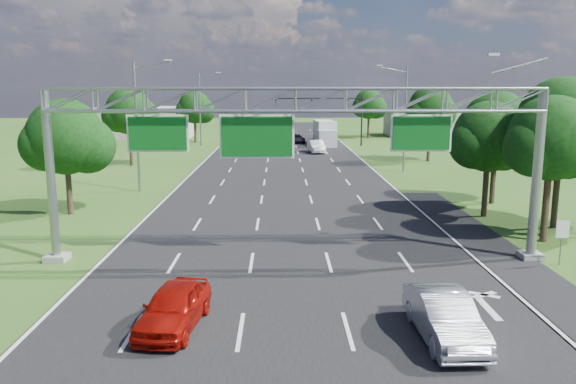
{
  "coord_description": "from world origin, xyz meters",
  "views": [
    {
      "loc": [
        -0.47,
        -13.59,
        8.03
      ],
      "look_at": [
        -0.05,
        14.39,
        2.83
      ],
      "focal_mm": 35.0,
      "sensor_mm": 36.0,
      "label": 1
    }
  ],
  "objects_px": {
    "red_coupe": "(174,307)",
    "silver_sedan": "(444,317)",
    "box_truck": "(325,133)",
    "sign_gantry": "(297,113)",
    "traffic_signal": "(337,109)",
    "regulatory_sign": "(562,233)"
  },
  "relations": [
    {
      "from": "silver_sedan",
      "to": "box_truck",
      "type": "xyz_separation_m",
      "value": [
        1.18,
        63.44,
        0.86
      ]
    },
    {
      "from": "sign_gantry",
      "to": "regulatory_sign",
      "type": "xyz_separation_m",
      "value": [
        12.07,
        -1.02,
        -5.38
      ]
    },
    {
      "from": "regulatory_sign",
      "to": "red_coupe",
      "type": "relative_size",
      "value": 0.48
    },
    {
      "from": "regulatory_sign",
      "to": "sign_gantry",
      "type": "bearing_deg",
      "value": 175.17
    },
    {
      "from": "traffic_signal",
      "to": "silver_sedan",
      "type": "bearing_deg",
      "value": -92.45
    },
    {
      "from": "traffic_signal",
      "to": "red_coupe",
      "type": "xyz_separation_m",
      "value": [
        -11.54,
        -60.61,
        -4.42
      ]
    },
    {
      "from": "sign_gantry",
      "to": "red_coupe",
      "type": "height_order",
      "value": "sign_gantry"
    },
    {
      "from": "silver_sedan",
      "to": "traffic_signal",
      "type": "bearing_deg",
      "value": 85.63
    },
    {
      "from": "sign_gantry",
      "to": "box_truck",
      "type": "relative_size",
      "value": 2.59
    },
    {
      "from": "sign_gantry",
      "to": "silver_sedan",
      "type": "xyz_separation_m",
      "value": [
        4.51,
        -8.62,
        -6.13
      ]
    },
    {
      "from": "box_truck",
      "to": "traffic_signal",
      "type": "bearing_deg",
      "value": -55.68
    },
    {
      "from": "traffic_signal",
      "to": "box_truck",
      "type": "distance_m",
      "value": 4.24
    },
    {
      "from": "sign_gantry",
      "to": "red_coupe",
      "type": "bearing_deg",
      "value": -120.03
    },
    {
      "from": "traffic_signal",
      "to": "box_truck",
      "type": "height_order",
      "value": "traffic_signal"
    },
    {
      "from": "traffic_signal",
      "to": "silver_sedan",
      "type": "relative_size",
      "value": 2.63
    },
    {
      "from": "traffic_signal",
      "to": "regulatory_sign",
      "type": "bearing_deg",
      "value": -84.8
    },
    {
      "from": "regulatory_sign",
      "to": "traffic_signal",
      "type": "height_order",
      "value": "traffic_signal"
    },
    {
      "from": "red_coupe",
      "to": "box_truck",
      "type": "bearing_deg",
      "value": 88.52
    },
    {
      "from": "sign_gantry",
      "to": "traffic_signal",
      "type": "height_order",
      "value": "sign_gantry"
    },
    {
      "from": "silver_sedan",
      "to": "box_truck",
      "type": "distance_m",
      "value": 63.45
    },
    {
      "from": "red_coupe",
      "to": "silver_sedan",
      "type": "relative_size",
      "value": 0.94
    },
    {
      "from": "regulatory_sign",
      "to": "red_coupe",
      "type": "height_order",
      "value": "regulatory_sign"
    }
  ]
}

